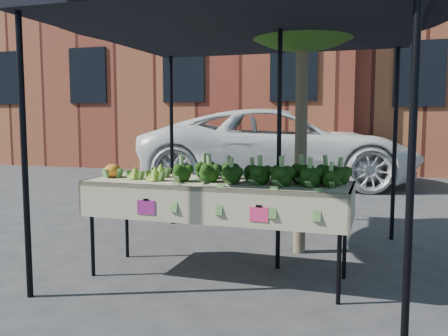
# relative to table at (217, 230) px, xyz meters

# --- Properties ---
(ground) EXTENTS (90.00, 90.00, 0.00)m
(ground) POSITION_rel_table_xyz_m (-0.18, 0.15, -0.45)
(ground) COLOR #2D2D30
(table) EXTENTS (2.40, 0.81, 0.90)m
(table) POSITION_rel_table_xyz_m (0.00, 0.00, 0.00)
(table) COLOR #B9AF96
(table) RESTS_ON ground
(canopy) EXTENTS (3.16, 3.16, 2.74)m
(canopy) POSITION_rel_table_xyz_m (0.13, 0.51, 0.92)
(canopy) COLOR black
(canopy) RESTS_ON ground
(broccoli_heap) EXTENTS (1.57, 0.54, 0.23)m
(broccoli_heap) POSITION_rel_table_xyz_m (0.39, 0.03, 0.56)
(broccoli_heap) COLOR black
(broccoli_heap) RESTS_ON table
(romanesco_cluster) EXTENTS (0.41, 0.45, 0.18)m
(romanesco_cluster) POSITION_rel_table_xyz_m (-0.66, -0.01, 0.54)
(romanesco_cluster) COLOR #79AE36
(romanesco_cluster) RESTS_ON table
(cauliflower_pair) EXTENTS (0.18, 0.18, 0.16)m
(cauliflower_pair) POSITION_rel_table_xyz_m (-1.05, -0.05, 0.53)
(cauliflower_pair) COLOR orange
(cauliflower_pair) RESTS_ON table
(vehicle) EXTENTS (2.24, 3.08, 6.03)m
(vehicle) POSITION_rel_table_xyz_m (-0.69, 6.37, 2.56)
(vehicle) COLOR white
(vehicle) RESTS_ON ground
(street_tree) EXTENTS (1.93, 1.93, 3.81)m
(street_tree) POSITION_rel_table_xyz_m (0.59, 1.06, 1.46)
(street_tree) COLOR #1E4C14
(street_tree) RESTS_ON ground
(building_left) EXTENTS (12.00, 8.00, 9.00)m
(building_left) POSITION_rel_table_xyz_m (-5.18, 12.15, 4.05)
(building_left) COLOR maroon
(building_left) RESTS_ON ground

